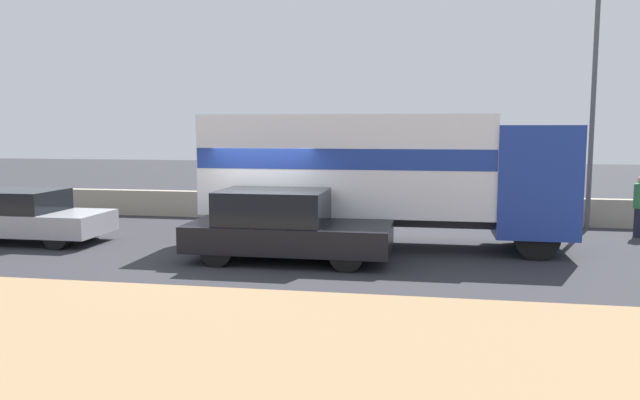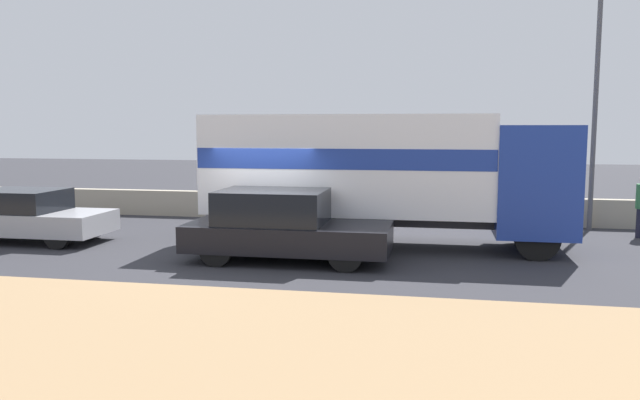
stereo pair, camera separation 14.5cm
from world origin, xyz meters
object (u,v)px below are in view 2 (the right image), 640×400
at_px(car_hatchback, 283,226).
at_px(street_lamp, 597,69).
at_px(box_truck, 381,169).
at_px(car_sedan_second, 29,216).

bearing_deg(car_hatchback, street_lamp, 37.18).
xyz_separation_m(box_truck, car_hatchback, (-1.99, -2.14, -1.16)).
bearing_deg(box_truck, car_sedan_second, -173.40).
distance_m(street_lamp, car_sedan_second, 16.20).
bearing_deg(street_lamp, car_sedan_second, -162.06).
relative_size(street_lamp, car_sedan_second, 2.06).
height_order(box_truck, car_hatchback, box_truck).
xyz_separation_m(street_lamp, car_sedan_second, (-14.95, -4.84, -3.97)).
relative_size(street_lamp, box_truck, 0.91).
height_order(box_truck, car_sedan_second, box_truck).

